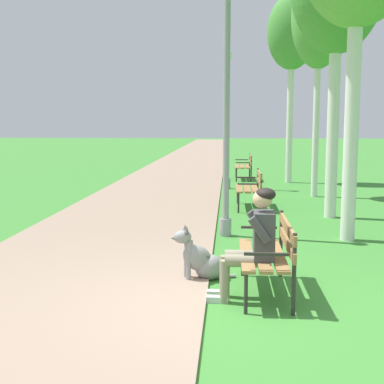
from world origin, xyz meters
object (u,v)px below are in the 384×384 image
person_seated_on_near_bench (254,240)px  birch_tree_fourth (319,18)px  dog_grey (201,260)px  lamp_post_mid (228,118)px  lamp_post_near (227,100)px  park_bench_mid (251,186)px  birch_tree_fifth (292,35)px  park_bench_near (271,250)px  park_bench_far (245,165)px

person_seated_on_near_bench → birch_tree_fourth: size_ratio=0.21×
person_seated_on_near_bench → dog_grey: bearing=130.6°
birch_tree_fourth → lamp_post_mid: bearing=146.6°
lamp_post_near → birch_tree_fourth: birch_tree_fourth is taller
person_seated_on_near_bench → park_bench_mid: bearing=87.9°
birch_tree_fifth → lamp_post_near: bearing=-103.3°
park_bench_mid → lamp_post_near: bearing=-100.4°
lamp_post_near → person_seated_on_near_bench: bearing=-84.4°
birch_tree_fifth → park_bench_near: bearing=-97.2°
park_bench_near → park_bench_mid: same height
dog_grey → birch_tree_fourth: 9.19m
birch_tree_fourth → birch_tree_fifth: 3.31m
park_bench_mid → lamp_post_mid: lamp_post_mid is taller
lamp_post_near → birch_tree_fourth: (2.29, 5.06, 2.25)m
park_bench_far → dog_grey: size_ratio=1.85×
park_bench_far → lamp_post_near: bearing=-93.7°
dog_grey → birch_tree_fifth: (2.26, 10.99, 4.40)m
park_bench_near → birch_tree_fifth: 12.26m
person_seated_on_near_bench → birch_tree_fifth: size_ratio=0.21×
lamp_post_near → park_bench_mid: bearing=79.6°
park_bench_mid → park_bench_near: bearing=-90.2°
person_seated_on_near_bench → lamp_post_near: bearing=95.6°
park_bench_mid → lamp_post_mid: bearing=99.1°
park_bench_near → lamp_post_mid: 9.80m
lamp_post_mid → birch_tree_fourth: bearing=-33.4°
lamp_post_near → birch_tree_fifth: (1.98, 8.35, 2.35)m
park_bench_mid → birch_tree_fifth: bearing=75.0°
park_bench_near → park_bench_mid: 6.14m
park_bench_near → dog_grey: (-0.81, 0.45, -0.25)m
park_bench_mid → park_bench_far: (0.03, 6.08, 0.00)m
park_bench_mid → birch_tree_fourth: 4.84m
park_bench_near → person_seated_on_near_bench: person_seated_on_near_bench is taller
park_bench_mid → lamp_post_mid: (-0.57, 3.52, 1.56)m
person_seated_on_near_bench → park_bench_far: bearing=88.8°
park_bench_near → lamp_post_near: lamp_post_near is taller
park_bench_far → lamp_post_near: size_ratio=0.33×
dog_grey → person_seated_on_near_bench: bearing=-49.4°
park_bench_mid → birch_tree_fourth: birch_tree_fourth is taller
dog_grey → park_bench_near: bearing=-29.0°
park_bench_near → lamp_post_mid: size_ratio=0.38×
dog_grey → birch_tree_fifth: birch_tree_fifth is taller
park_bench_mid → dog_grey: size_ratio=1.85×
lamp_post_mid → birch_tree_fourth: (2.30, -1.51, 2.50)m
dog_grey → lamp_post_mid: size_ratio=0.20×
park_bench_mid → birch_tree_fourth: bearing=49.2°
park_bench_mid → birch_tree_fifth: (1.42, 5.30, 4.15)m
park_bench_mid → lamp_post_near: 3.59m
park_bench_mid → lamp_post_near: (-0.56, -3.06, 1.80)m
park_bench_near → park_bench_far: same height
dog_grey → lamp_post_mid: (0.27, 9.21, 1.81)m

